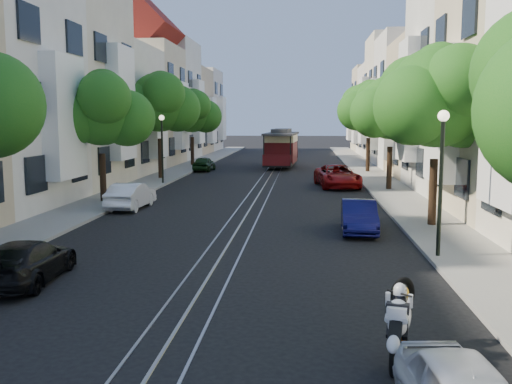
% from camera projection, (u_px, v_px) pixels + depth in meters
% --- Properties ---
extents(ground, '(200.00, 200.00, 0.00)m').
position_uv_depth(ground, '(270.00, 176.00, 40.72)').
color(ground, black).
rests_on(ground, ground).
extents(sidewalk_east, '(2.50, 80.00, 0.12)m').
position_uv_depth(sidewalk_east, '(373.00, 176.00, 40.10)').
color(sidewalk_east, gray).
rests_on(sidewalk_east, ground).
extents(sidewalk_west, '(2.50, 80.00, 0.12)m').
position_uv_depth(sidewalk_west, '(170.00, 174.00, 41.32)').
color(sidewalk_west, gray).
rests_on(sidewalk_west, ground).
extents(rail_left, '(0.06, 80.00, 0.02)m').
position_uv_depth(rail_left, '(262.00, 176.00, 40.76)').
color(rail_left, gray).
rests_on(rail_left, ground).
extents(rail_slot, '(0.06, 80.00, 0.02)m').
position_uv_depth(rail_slot, '(270.00, 176.00, 40.71)').
color(rail_slot, gray).
rests_on(rail_slot, ground).
extents(rail_right, '(0.06, 80.00, 0.02)m').
position_uv_depth(rail_right, '(278.00, 176.00, 40.67)').
color(rail_right, gray).
rests_on(rail_right, ground).
extents(lane_line, '(0.08, 80.00, 0.01)m').
position_uv_depth(lane_line, '(270.00, 176.00, 40.71)').
color(lane_line, tan).
rests_on(lane_line, ground).
extents(townhouses_east, '(7.75, 72.00, 12.00)m').
position_uv_depth(townhouses_east, '(443.00, 102.00, 38.97)').
color(townhouses_east, beige).
rests_on(townhouses_east, ground).
extents(townhouses_west, '(7.75, 72.00, 11.76)m').
position_uv_depth(townhouses_west, '(106.00, 104.00, 40.98)').
color(townhouses_west, silver).
rests_on(townhouses_west, ground).
extents(tree_e_b, '(4.93, 4.08, 6.68)m').
position_uv_depth(tree_e_b, '(438.00, 100.00, 20.70)').
color(tree_e_b, black).
rests_on(tree_e_b, ground).
extents(tree_e_c, '(4.84, 3.99, 6.52)m').
position_uv_depth(tree_e_c, '(392.00, 109.00, 31.59)').
color(tree_e_c, black).
rests_on(tree_e_c, ground).
extents(tree_e_d, '(5.01, 4.16, 6.85)m').
position_uv_depth(tree_e_d, '(370.00, 108.00, 42.43)').
color(tree_e_d, black).
rests_on(tree_e_d, ground).
extents(tree_w_b, '(4.72, 3.87, 6.27)m').
position_uv_depth(tree_w_b, '(102.00, 111.00, 26.90)').
color(tree_w_b, black).
rests_on(tree_w_b, ground).
extents(tree_w_c, '(5.13, 4.28, 7.09)m').
position_uv_depth(tree_w_c, '(160.00, 103.00, 37.68)').
color(tree_w_c, black).
rests_on(tree_w_c, ground).
extents(tree_w_d, '(4.84, 3.99, 6.52)m').
position_uv_depth(tree_w_d, '(192.00, 112.00, 48.61)').
color(tree_w_d, black).
rests_on(tree_w_d, ground).
extents(lamp_east, '(0.32, 0.32, 4.16)m').
position_uv_depth(lamp_east, '(442.00, 161.00, 16.10)').
color(lamp_east, black).
rests_on(lamp_east, ground).
extents(lamp_west, '(0.32, 0.32, 4.16)m').
position_uv_depth(lamp_west, '(162.00, 139.00, 34.95)').
color(lamp_west, black).
rests_on(lamp_west, ground).
extents(sportbike_rider, '(0.74, 1.73, 1.34)m').
position_uv_depth(sportbike_rider, '(398.00, 319.00, 9.43)').
color(sportbike_rider, black).
rests_on(sportbike_rider, ground).
extents(cable_car, '(2.85, 7.77, 2.94)m').
position_uv_depth(cable_car, '(281.00, 147.00, 47.90)').
color(cable_car, black).
rests_on(cable_car, ground).
extents(parked_car_e_mid, '(1.33, 3.50, 1.14)m').
position_uv_depth(parked_car_e_mid, '(359.00, 216.00, 20.40)').
color(parked_car_e_mid, '#0E0E47').
rests_on(parked_car_e_mid, ground).
extents(parked_car_e_far, '(2.86, 5.08, 1.34)m').
position_uv_depth(parked_car_e_far, '(337.00, 176.00, 33.86)').
color(parked_car_e_far, maroon).
rests_on(parked_car_e_far, ground).
extents(parked_car_w_near, '(1.71, 3.77, 1.07)m').
position_uv_depth(parked_car_w_near, '(27.00, 261.00, 14.09)').
color(parked_car_w_near, black).
rests_on(parked_car_w_near, ground).
extents(parked_car_w_mid, '(1.41, 3.67, 1.19)m').
position_uv_depth(parked_car_w_mid, '(131.00, 196.00, 25.73)').
color(parked_car_w_mid, white).
rests_on(parked_car_w_mid, ground).
extents(parked_car_w_far, '(1.48, 3.38, 1.13)m').
position_uv_depth(parked_car_w_far, '(204.00, 164.00, 44.45)').
color(parked_car_w_far, black).
rests_on(parked_car_w_far, ground).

